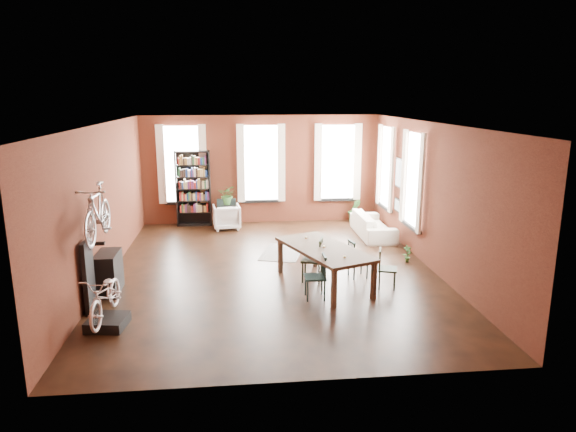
{
  "coord_description": "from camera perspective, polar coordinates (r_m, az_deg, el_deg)",
  "views": [
    {
      "loc": [
        -0.79,
        -10.68,
        3.78
      ],
      "look_at": [
        0.4,
        0.6,
        1.09
      ],
      "focal_mm": 32.0,
      "sensor_mm": 36.0,
      "label": 1
    }
  ],
  "objects": [
    {
      "name": "console_table",
      "position": [
        10.64,
        -19.31,
        -5.95
      ],
      "size": [
        0.4,
        0.8,
        0.8
      ],
      "primitive_type": "cube",
      "color": "black",
      "rests_on": "ground"
    },
    {
      "name": "plant_by_sofa",
      "position": [
        15.76,
        7.35,
        -0.05
      ],
      "size": [
        0.42,
        0.72,
        0.31
      ],
      "primitive_type": "imported",
      "rotation": [
        0.0,
        0.0,
        0.04
      ],
      "color": "#295622",
      "rests_on": "ground"
    },
    {
      "name": "room",
      "position": [
        11.46,
        -0.75,
        5.11
      ],
      "size": [
        9.0,
        9.04,
        3.22
      ],
      "color": "black",
      "rests_on": "ground"
    },
    {
      "name": "cream_sofa",
      "position": [
        14.2,
        9.44,
        -0.57
      ],
      "size": [
        0.61,
        2.08,
        0.81
      ],
      "primitive_type": "imported",
      "rotation": [
        0.0,
        0.0,
        1.57
      ],
      "color": "beige",
      "rests_on": "ground"
    },
    {
      "name": "white_armchair",
      "position": [
        14.86,
        -6.85,
        0.05
      ],
      "size": [
        0.82,
        0.77,
        0.77
      ],
      "primitive_type": "imported",
      "rotation": [
        0.0,
        0.0,
        3.25
      ],
      "color": "white",
      "rests_on": "ground"
    },
    {
      "name": "bookshelf",
      "position": [
        15.26,
        -10.47,
        3.02
      ],
      "size": [
        1.0,
        0.32,
        2.2
      ],
      "primitive_type": "cube",
      "color": "black",
      "rests_on": "ground"
    },
    {
      "name": "dining_chair_c",
      "position": [
        10.46,
        10.99,
        -5.78
      ],
      "size": [
        0.45,
        0.45,
        0.79
      ],
      "primitive_type": "cube",
      "rotation": [
        0.0,
        0.0,
        1.28
      ],
      "color": "black",
      "rests_on": "ground"
    },
    {
      "name": "plant_on_stand",
      "position": [
        15.09,
        -6.7,
        2.11
      ],
      "size": [
        0.62,
        0.67,
        0.45
      ],
      "primitive_type": "imported",
      "rotation": [
        0.0,
        0.0,
        -0.21
      ],
      "color": "#2C5622",
      "rests_on": "plant_stand"
    },
    {
      "name": "striped_rug",
      "position": [
        12.61,
        -0.62,
        -4.07
      ],
      "size": [
        1.28,
        1.64,
        0.01
      ],
      "primitive_type": "cube",
      "rotation": [
        0.0,
        0.0,
        -0.29
      ],
      "color": "black",
      "rests_on": "ground"
    },
    {
      "name": "dining_chair_b",
      "position": [
        10.64,
        2.7,
        -4.87
      ],
      "size": [
        0.52,
        0.52,
        0.91
      ],
      "primitive_type": "cube",
      "rotation": [
        0.0,
        0.0,
        -1.87
      ],
      "color": "black",
      "rests_on": "ground"
    },
    {
      "name": "dining_chair_d",
      "position": [
        10.95,
        7.79,
        -4.75
      ],
      "size": [
        0.43,
        0.43,
        0.8
      ],
      "primitive_type": "cube",
      "rotation": [
        0.0,
        0.0,
        1.76
      ],
      "color": "#173230",
      "rests_on": "ground"
    },
    {
      "name": "plant_small",
      "position": [
        12.22,
        13.09,
        -4.68
      ],
      "size": [
        0.31,
        0.44,
        0.14
      ],
      "primitive_type": "imported",
      "rotation": [
        0.0,
        0.0,
        0.29
      ],
      "color": "#2B5B24",
      "rests_on": "ground"
    },
    {
      "name": "bike_wall_rack",
      "position": [
        9.77,
        -21.28,
        -6.28
      ],
      "size": [
        0.16,
        0.6,
        1.3
      ],
      "primitive_type": "cube",
      "color": "black",
      "rests_on": "ground"
    },
    {
      "name": "bike_trainer",
      "position": [
        9.21,
        -19.41,
        -11.08
      ],
      "size": [
        0.67,
        0.67,
        0.17
      ],
      "primitive_type": "cube",
      "rotation": [
        0.0,
        0.0,
        -0.13
      ],
      "color": "black",
      "rests_on": "ground"
    },
    {
      "name": "dining_chair_a",
      "position": [
        9.76,
        3.02,
        -6.77
      ],
      "size": [
        0.4,
        0.4,
        0.85
      ],
      "primitive_type": "cube",
      "rotation": [
        0.0,
        0.0,
        -1.58
      ],
      "color": "#193735",
      "rests_on": "ground"
    },
    {
      "name": "plant_stand",
      "position": [
        15.2,
        -6.59,
        0.1
      ],
      "size": [
        0.33,
        0.33,
        0.64
      ],
      "primitive_type": "cube",
      "rotation": [
        0.0,
        0.0,
        0.05
      ],
      "color": "black",
      "rests_on": "ground"
    },
    {
      "name": "bicycle_hung",
      "position": [
        9.33,
        -20.57,
        2.33
      ],
      "size": [
        0.47,
        1.0,
        1.66
      ],
      "primitive_type": "imported",
      "color": "#A5A8AD",
      "rests_on": "bike_wall_rack"
    },
    {
      "name": "dining_table",
      "position": [
        10.44,
        4.0,
        -5.6
      ],
      "size": [
        1.83,
        2.54,
        0.79
      ],
      "primitive_type": "cube",
      "rotation": [
        0.0,
        0.0,
        0.38
      ],
      "color": "brown",
      "rests_on": "ground"
    },
    {
      "name": "bicycle_floor",
      "position": [
        8.88,
        -19.77,
        -6.21
      ],
      "size": [
        0.57,
        0.82,
        1.5
      ],
      "primitive_type": "imported",
      "rotation": [
        0.0,
        0.0,
        -0.06
      ],
      "color": "beige",
      "rests_on": "bike_trainer"
    }
  ]
}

